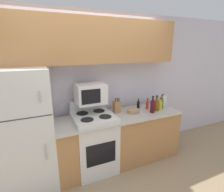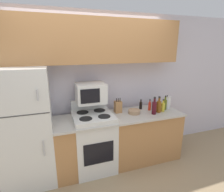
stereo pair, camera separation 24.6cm
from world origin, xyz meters
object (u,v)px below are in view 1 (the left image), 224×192
Objects in this scene: refrigerator at (26,131)px; stove at (94,142)px; knife_block at (117,107)px; microwave at (90,93)px; bottle_whiskey at (156,105)px; bottle_cooking_spray at (160,105)px; bottle_wine_red at (152,106)px; bottle_olive_oil at (162,103)px; kettle at (163,101)px; bottle_soy_sauce at (138,104)px; bowl at (133,111)px; bottle_hot_sauce at (147,105)px.

refrigerator is 1.04m from stove.
stove is 0.70m from knife_block.
microwave is 1.62× the size of bottle_whiskey.
refrigerator reaches higher than bottle_cooking_spray.
bottle_wine_red reaches higher than bottle_olive_oil.
refrigerator is 2.00m from bottle_wine_red.
kettle is at bearing 0.67° from refrigerator.
bottle_wine_red reaches higher than stove.
kettle reaches higher than bottle_cooking_spray.
bottle_soy_sauce is at bearing 130.19° from bottle_whiskey.
kettle is (0.10, 0.08, 0.01)m from bottle_olive_oil.
microwave is 1.29m from bottle_cooking_spray.
kettle is (0.71, 0.08, 0.08)m from bowl.
bowl is (0.24, -0.14, -0.07)m from knife_block.
knife_block is 0.95m from kettle.
bowl is at bearing -9.86° from microwave.
bottle_olive_oil is (0.31, 0.13, -0.02)m from bottle_wine_red.
stove reaches higher than bottle_cooking_spray.
bottle_cooking_spray is at bearing -3.17° from refrigerator.
bowl is 0.44m from bottle_whiskey.
knife_block is 0.93× the size of bottle_whiskey.
kettle is at bearing -1.91° from microwave.
bottle_wine_red is (0.30, -0.13, 0.08)m from bowl.
kettle is at bearing 27.37° from bottle_wine_red.
bottle_soy_sauce is (1.90, 0.12, 0.09)m from refrigerator.
bottle_whiskey is at bearing -150.50° from kettle.
bottle_wine_red is (-0.03, -0.19, 0.04)m from bottle_hot_sauce.
stove is 1.51m from kettle.
knife_block is (1.44, 0.09, 0.12)m from refrigerator.
refrigerator is 7.83× the size of bottle_cooking_spray.
bottle_soy_sauce is (0.21, 0.17, 0.04)m from bowl.
knife_block and bottle_olive_oil have the same top height.
stove is at bearing -89.37° from microwave.
bottle_whiskey reaches higher than bowl.
stove is at bearing 179.78° from bottle_olive_oil.
bottle_whiskey is at bearing -10.11° from microwave.
bottle_wine_red reaches higher than bottle_cooking_spray.
bottle_whiskey is 1.27× the size of bottle_cooking_spray.
knife_block reaches higher than bottle_cooking_spray.
bottle_wine_red is (1.99, -0.18, 0.14)m from refrigerator.
bottle_cooking_spray is (-0.09, -0.07, -0.02)m from bottle_olive_oil.
bowl is 0.61m from bottle_olive_oil.
bottle_hot_sauce is 0.83× the size of kettle.
refrigerator is 2.30m from bottle_olive_oil.
refrigerator is 1.05m from microwave.
bottle_hot_sauce is at bearing -177.95° from kettle.
bottle_wine_red is at bearing -14.06° from microwave.
bottle_soy_sauce is 0.32m from bottle_wine_red.
bowl is at bearing 169.48° from bottle_whiskey.
refrigerator reaches higher than bottle_hot_sauce.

